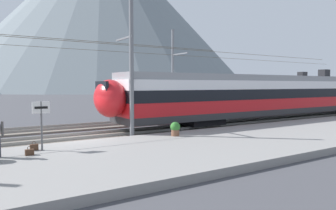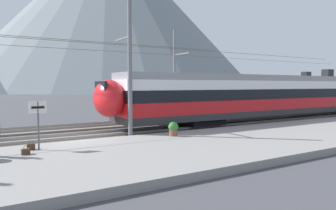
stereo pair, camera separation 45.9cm
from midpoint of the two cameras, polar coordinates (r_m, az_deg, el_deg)
The scene contains 14 objects.
ground_plane at distance 17.27m, azimuth -15.40°, elevation -6.73°, with size 400.00×400.00×0.00m, color #424247.
platform_slab at distance 12.80m, azimuth -9.50°, elevation -9.56°, with size 120.00×7.66×0.33m, color gray.
track_near at distance 18.48m, azimuth -16.49°, elevation -5.86°, with size 120.00×3.00×0.28m.
track_far at distance 22.83m, azimuth -19.38°, elevation -4.11°, with size 120.00×3.00×0.28m.
train_near_platform at distance 29.18m, azimuth 21.60°, elevation 1.77°, with size 34.32×2.98×4.27m.
train_far_track at distance 34.66m, azimuth 19.06°, elevation 2.09°, with size 32.85×2.88×4.27m.
catenary_mast_mid at distance 17.57m, azimuth -6.37°, elevation 7.58°, with size 42.00×2.16×8.32m.
catenary_mast_far_side at distance 28.87m, azimuth 1.80°, elevation 5.96°, with size 42.00×2.50×8.14m.
platform_sign at distance 14.24m, azimuth -21.74°, elevation -1.59°, with size 0.70×0.08×2.06m.
handbag_beside_passenger at distance 13.64m, azimuth -23.61°, elevation -7.77°, with size 0.32×0.18×0.36m.
handbag_near_sign at distance 14.54m, azimuth -22.84°, elevation -6.99°, with size 0.32×0.18×0.39m.
potted_plant_platform_edge at distance 16.96m, azimuth 1.75°, elevation -4.23°, with size 0.54×0.54×0.76m.
mountain_central_peak at distance 187.52m, azimuth -10.64°, elevation 16.39°, with size 162.31×162.31×88.92m, color slate.
mountain_right_ridge at distance 233.29m, azimuth -10.00°, elevation 9.07°, with size 203.03×203.03×50.29m, color #515B6B.
Camera 2 is at (-4.38, -16.48, 3.09)m, focal length 33.49 mm.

